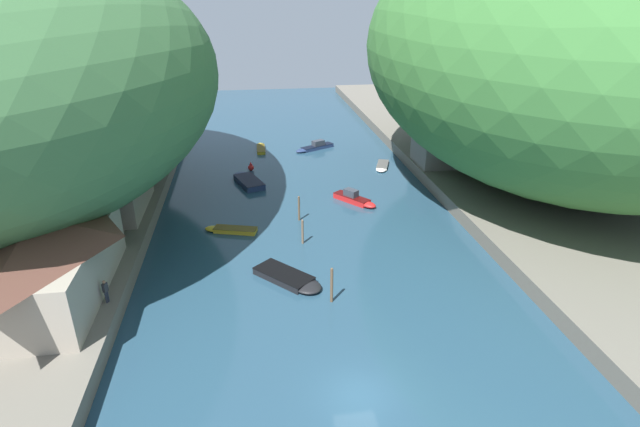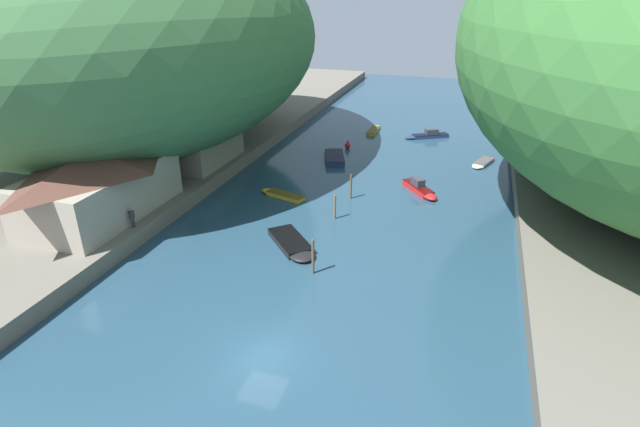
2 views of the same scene
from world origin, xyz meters
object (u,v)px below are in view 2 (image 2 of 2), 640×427
at_px(boat_cabin_cruiser, 374,130).
at_px(person_by_boathouse, 179,180).
at_px(waterfront_building, 98,180).
at_px(right_bank_cottage, 551,142).
at_px(boat_moored_right, 421,189).
at_px(boat_small_dinghy, 334,156).
at_px(boathouse_shed, 192,137).
at_px(person_on_quay, 132,216).
at_px(boat_navy_launch, 293,245).
at_px(channel_buoy_near, 348,145).
at_px(boat_mid_channel, 426,135).
at_px(boat_far_right_bank, 281,194).
at_px(boat_near_quay, 482,163).

height_order(boat_cabin_cruiser, person_by_boathouse, person_by_boathouse).
xyz_separation_m(waterfront_building, right_bank_cottage, (37.01, 23.71, -0.25)).
bearing_deg(boat_moored_right, boat_cabin_cruiser, -104.35).
bearing_deg(person_by_boathouse, boat_small_dinghy, -40.72).
xyz_separation_m(boat_small_dinghy, person_by_boathouse, (-10.30, -17.23, 2.00)).
distance_m(boathouse_shed, person_on_quay, 16.58).
bearing_deg(boat_navy_launch, channel_buoy_near, -127.08).
distance_m(boat_mid_channel, channel_buoy_near, 11.94).
height_order(boat_cabin_cruiser, boat_far_right_bank, boat_far_right_bank).
bearing_deg(boat_cabin_cruiser, waterfront_building, -112.23).
relative_size(waterfront_building, boat_mid_channel, 2.37).
bearing_deg(boat_small_dinghy, boat_far_right_bank, -117.11).
relative_size(boathouse_shed, boat_near_quay, 2.27).
bearing_deg(boat_cabin_cruiser, boat_far_right_bank, -97.97).
height_order(boat_moored_right, channel_buoy_near, boat_moored_right).
relative_size(boat_cabin_cruiser, boat_moored_right, 1.04).
height_order(channel_buoy_near, person_on_quay, person_on_quay).
bearing_deg(boat_navy_launch, right_bank_cottage, -175.07).
bearing_deg(boat_near_quay, boathouse_shed, 41.70).
xyz_separation_m(boathouse_shed, boat_navy_launch, (16.43, -13.12, -3.76)).
relative_size(boat_navy_launch, boat_far_right_bank, 1.15).
bearing_deg(channel_buoy_near, boat_near_quay, -4.91).
bearing_deg(boat_moored_right, person_by_boathouse, -14.23).
distance_m(boat_cabin_cruiser, boat_navy_launch, 35.69).
bearing_deg(person_on_quay, channel_buoy_near, 3.54).
height_order(person_on_quay, person_by_boathouse, same).
bearing_deg(boat_near_quay, boat_small_dinghy, 29.57).
height_order(boat_near_quay, boat_cabin_cruiser, boat_cabin_cruiser).
bearing_deg(boat_mid_channel, boat_near_quay, -170.46).
xyz_separation_m(boat_cabin_cruiser, boat_moored_right, (9.19, -21.01, 0.21)).
bearing_deg(boat_mid_channel, boat_moored_right, 155.52).
bearing_deg(boat_cabin_cruiser, boat_mid_channel, -8.29).
distance_m(waterfront_building, boat_navy_launch, 17.17).
relative_size(boat_small_dinghy, boat_mid_channel, 1.09).
bearing_deg(boat_small_dinghy, boathouse_shed, -164.35).
relative_size(boat_near_quay, boat_navy_launch, 0.78).
bearing_deg(waterfront_building, channel_buoy_near, 63.51).
height_order(boathouse_shed, boat_small_dinghy, boathouse_shed).
bearing_deg(boathouse_shed, person_on_quay, -76.69).
relative_size(waterfront_building, boat_moored_right, 2.87).
distance_m(right_bank_cottage, boat_moored_right, 14.83).
xyz_separation_m(boat_mid_channel, person_on_quay, (-19.16, -37.44, 1.98)).
relative_size(waterfront_building, channel_buoy_near, 12.51).
distance_m(boathouse_shed, boat_navy_launch, 21.36).
relative_size(boat_near_quay, person_on_quay, 2.68).
bearing_deg(person_by_boathouse, right_bank_cottage, -73.08).
bearing_deg(channel_buoy_near, right_bank_cottage, -11.10).
relative_size(person_on_quay, person_by_boathouse, 1.00).
xyz_separation_m(waterfront_building, boat_mid_channel, (23.10, 36.02, -4.10)).
height_order(boat_near_quay, boat_moored_right, boat_moored_right).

